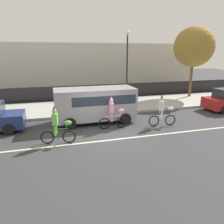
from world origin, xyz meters
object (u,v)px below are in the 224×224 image
at_px(parade_cyclist_pink, 113,115).
at_px(parked_van_grey, 96,102).
at_px(parade_cyclist_zebra, 163,112).
at_px(parade_cyclist_lime, 58,127).
at_px(street_lamp_post, 127,56).
at_px(pedestrian_onlooker, 114,97).

relative_size(parade_cyclist_pink, parked_van_grey, 0.38).
bearing_deg(parked_van_grey, parade_cyclist_zebra, -26.94).
xyz_separation_m(parade_cyclist_pink, parked_van_grey, (-0.69, 1.52, 0.44)).
distance_m(parade_cyclist_lime, street_lamp_post, 10.25).
bearing_deg(parked_van_grey, street_lamp_post, 51.24).
distance_m(parked_van_grey, street_lamp_post, 6.51).
xyz_separation_m(parade_cyclist_lime, parade_cyclist_pink, (3.21, 1.36, 0.00)).
bearing_deg(street_lamp_post, pedestrian_onlooker, -131.62).
distance_m(parade_cyclist_lime, pedestrian_onlooker, 7.22).
bearing_deg(parade_cyclist_lime, parade_cyclist_zebra, 9.18).
bearing_deg(parade_cyclist_zebra, parade_cyclist_pink, 173.23).
relative_size(parade_cyclist_zebra, parked_van_grey, 0.38).
bearing_deg(street_lamp_post, parade_cyclist_pink, -116.16).
bearing_deg(street_lamp_post, parade_cyclist_zebra, -90.02).
height_order(parade_cyclist_pink, parked_van_grey, parked_van_grey).
height_order(parade_cyclist_lime, parked_van_grey, parked_van_grey).
xyz_separation_m(parade_cyclist_pink, street_lamp_post, (3.02, 6.14, 3.15)).
bearing_deg(street_lamp_post, parked_van_grey, -128.76).
xyz_separation_m(parade_cyclist_zebra, street_lamp_post, (0.00, 6.50, 3.15)).
relative_size(parade_cyclist_lime, pedestrian_onlooker, 1.19).
xyz_separation_m(parked_van_grey, street_lamp_post, (3.71, 4.62, 2.71)).
relative_size(parked_van_grey, street_lamp_post, 0.85).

